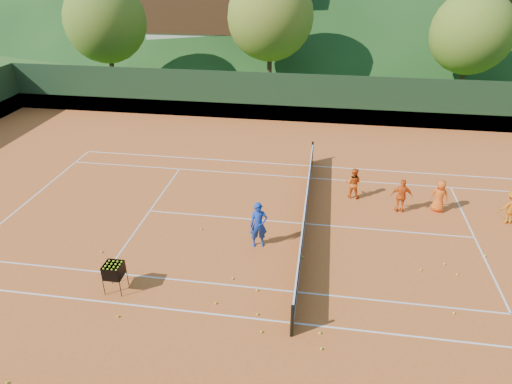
# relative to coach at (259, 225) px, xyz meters

# --- Properties ---
(ground) EXTENTS (400.00, 400.00, 0.00)m
(ground) POSITION_rel_coach_xyz_m (1.57, 1.74, -0.90)
(ground) COLOR #294E18
(ground) RESTS_ON ground
(clay_court) EXTENTS (40.00, 24.00, 0.02)m
(clay_court) POSITION_rel_coach_xyz_m (1.57, 1.74, -0.89)
(clay_court) COLOR #C95920
(clay_court) RESTS_ON ground
(coach) EXTENTS (0.73, 0.57, 1.75)m
(coach) POSITION_rel_coach_xyz_m (0.00, 0.00, 0.00)
(coach) COLOR #18379E
(coach) RESTS_ON clay_court
(student_a) EXTENTS (0.75, 0.63, 1.37)m
(student_a) POSITION_rel_coach_xyz_m (3.49, 4.26, -0.19)
(student_a) COLOR #DF5513
(student_a) RESTS_ON clay_court
(student_b) EXTENTS (0.87, 0.37, 1.47)m
(student_b) POSITION_rel_coach_xyz_m (5.38, 3.29, -0.14)
(student_b) COLOR orange
(student_b) RESTS_ON clay_court
(student_c) EXTENTS (0.77, 0.62, 1.38)m
(student_c) POSITION_rel_coach_xyz_m (6.94, 3.60, -0.19)
(student_c) COLOR orange
(student_c) RESTS_ON clay_court
(student_d) EXTENTS (1.00, 0.67, 1.43)m
(student_d) POSITION_rel_coach_xyz_m (9.50, 3.06, -0.16)
(student_d) COLOR orange
(student_d) RESTS_ON clay_court
(tennis_ball_0) EXTENTS (0.07, 0.07, 0.07)m
(tennis_ball_0) POSITION_rel_coach_xyz_m (-5.48, -1.32, -0.84)
(tennis_ball_0) COLOR #D4F629
(tennis_ball_0) RESTS_ON clay_court
(tennis_ball_1) EXTENTS (0.07, 0.07, 0.07)m
(tennis_ball_1) POSITION_rel_coach_xyz_m (6.29, -2.63, -0.84)
(tennis_ball_1) COLOR #D4F629
(tennis_ball_1) RESTS_ON clay_court
(tennis_ball_2) EXTENTS (0.07, 0.07, 0.07)m
(tennis_ball_2) POSITION_rel_coach_xyz_m (6.51, -0.18, -0.84)
(tennis_ball_2) COLOR #D4F629
(tennis_ball_2) RESTS_ON clay_court
(tennis_ball_4) EXTENTS (0.07, 0.07, 0.07)m
(tennis_ball_4) POSITION_rel_coach_xyz_m (-0.83, -3.31, -0.84)
(tennis_ball_4) COLOR #D4F629
(tennis_ball_4) RESTS_ON clay_court
(tennis_ball_5) EXTENTS (0.07, 0.07, 0.07)m
(tennis_ball_5) POSITION_rel_coach_xyz_m (1.65, -0.52, -0.84)
(tennis_ball_5) COLOR #D4F629
(tennis_ball_5) RESTS_ON clay_court
(tennis_ball_6) EXTENTS (0.07, 0.07, 0.07)m
(tennis_ball_6) POSITION_rel_coach_xyz_m (8.02, 0.54, -0.84)
(tennis_ball_6) COLOR #D4F629
(tennis_ball_6) RESTS_ON clay_court
(tennis_ball_7) EXTENTS (0.07, 0.07, 0.07)m
(tennis_ball_7) POSITION_rel_coach_xyz_m (0.34, -2.53, -0.84)
(tennis_ball_7) COLOR #D4F629
(tennis_ball_7) RESTS_ON clay_court
(tennis_ball_8) EXTENTS (0.07, 0.07, 0.07)m
(tennis_ball_8) POSITION_rel_coach_xyz_m (2.42, -4.62, -0.84)
(tennis_ball_8) COLOR #D4F629
(tennis_ball_8) RESTS_ON clay_court
(tennis_ball_10) EXTENTS (0.07, 0.07, 0.07)m
(tennis_ball_10) POSITION_rel_coach_xyz_m (5.64, -0.64, -0.84)
(tennis_ball_10) COLOR #D4F629
(tennis_ball_10) RESTS_ON clay_court
(tennis_ball_12) EXTENTS (0.07, 0.07, 0.07)m
(tennis_ball_12) POSITION_rel_coach_xyz_m (-5.32, -6.93, -0.84)
(tennis_ball_12) COLOR #D4F629
(tennis_ball_12) RESTS_ON clay_court
(tennis_ball_13) EXTENTS (0.07, 0.07, 0.07)m
(tennis_ball_13) POSITION_rel_coach_xyz_m (-2.35, 0.70, -0.84)
(tennis_ball_13) COLOR #D4F629
(tennis_ball_13) RESTS_ON clay_court
(tennis_ball_15) EXTENTS (0.07, 0.07, 0.07)m
(tennis_ball_15) POSITION_rel_coach_xyz_m (-0.55, -2.06, -0.84)
(tennis_ball_15) COLOR #D4F629
(tennis_ball_15) RESTS_ON clay_court
(tennis_ball_18) EXTENTS (0.07, 0.07, 0.07)m
(tennis_ball_18) POSITION_rel_coach_xyz_m (0.72, -4.26, -0.84)
(tennis_ball_18) COLOR #D4F629
(tennis_ball_18) RESTS_ON clay_court
(tennis_ball_19) EXTENTS (0.07, 0.07, 0.07)m
(tennis_ball_19) POSITION_rel_coach_xyz_m (6.80, -0.70, -0.84)
(tennis_ball_19) COLOR #D4F629
(tennis_ball_19) RESTS_ON clay_court
(tennis_ball_20) EXTENTS (0.07, 0.07, 0.07)m
(tennis_ball_20) POSITION_rel_coach_xyz_m (0.51, -3.59, -0.84)
(tennis_ball_20) COLOR #D4F629
(tennis_ball_20) RESTS_ON clay_court
(tennis_ball_21) EXTENTS (0.07, 0.07, 0.07)m
(tennis_ball_21) POSITION_rel_coach_xyz_m (-3.55, -4.31, -0.84)
(tennis_ball_21) COLOR #D4F629
(tennis_ball_21) RESTS_ON clay_court
(tennis_ball_22) EXTENTS (0.07, 0.07, 0.07)m
(tennis_ball_22) POSITION_rel_coach_xyz_m (2.37, -4.05, -0.84)
(tennis_ball_22) COLOR #D4F629
(tennis_ball_22) RESTS_ON clay_court
(court_lines) EXTENTS (23.83, 11.03, 0.00)m
(court_lines) POSITION_rel_coach_xyz_m (1.57, 1.74, -0.87)
(court_lines) COLOR white
(court_lines) RESTS_ON clay_court
(tennis_net) EXTENTS (0.10, 12.07, 1.10)m
(tennis_net) POSITION_rel_coach_xyz_m (1.57, 1.74, -0.38)
(tennis_net) COLOR black
(tennis_net) RESTS_ON clay_court
(perimeter_fence) EXTENTS (40.40, 24.24, 3.00)m
(perimeter_fence) POSITION_rel_coach_xyz_m (1.57, 1.74, 0.37)
(perimeter_fence) COLOR black
(perimeter_fence) RESTS_ON clay_court
(ball_hopper) EXTENTS (0.57, 0.57, 1.00)m
(ball_hopper) POSITION_rel_coach_xyz_m (-4.09, -3.14, -0.13)
(ball_hopper) COLOR black
(ball_hopper) RESTS_ON clay_court
(chalet_mid) EXTENTS (12.65, 8.82, 11.45)m
(chalet_mid) POSITION_rel_coach_xyz_m (7.57, 35.74, 4.09)
(chalet_mid) COLOR beige
(chalet_mid) RESTS_ON ground
(tree_a) EXTENTS (6.00, 6.00, 7.88)m
(tree_a) POSITION_rel_coach_xyz_m (-14.43, 19.74, 3.97)
(tree_a) COLOR #3F2819
(tree_a) RESTS_ON ground
(tree_b) EXTENTS (6.40, 6.40, 8.40)m
(tree_b) POSITION_rel_coach_xyz_m (-2.43, 21.74, 4.30)
(tree_b) COLOR #3C2618
(tree_b) RESTS_ON ground
(tree_c) EXTENTS (5.60, 5.60, 7.35)m
(tree_c) POSITION_rel_coach_xyz_m (11.57, 20.74, 3.65)
(tree_c) COLOR #3C2818
(tree_c) RESTS_ON ground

